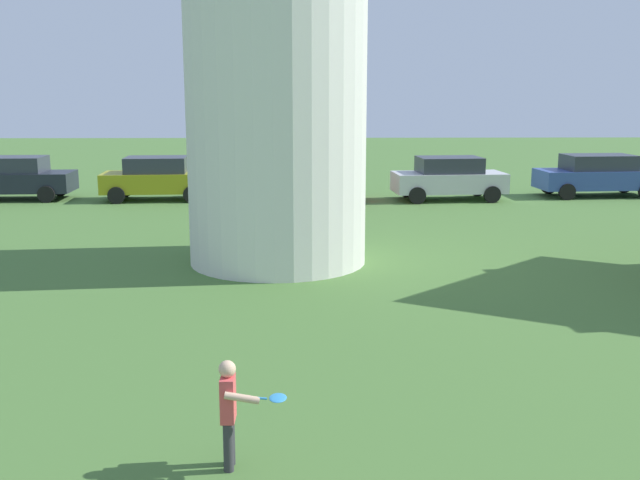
# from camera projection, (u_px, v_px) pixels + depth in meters

# --- Properties ---
(player_far) EXTENTS (0.70, 0.49, 1.19)m
(player_far) POSITION_uv_depth(u_px,v_px,m) (231.00, 408.00, 7.58)
(player_far) COLOR #333338
(player_far) RESTS_ON ground_plane
(parked_car_black) EXTENTS (4.51, 2.03, 1.56)m
(parked_car_black) POSITION_uv_depth(u_px,v_px,m) (10.00, 177.00, 26.60)
(parked_car_black) COLOR #1E232D
(parked_car_black) RESTS_ON ground_plane
(parked_car_mustard) EXTENTS (3.95, 2.09, 1.56)m
(parked_car_mustard) POSITION_uv_depth(u_px,v_px,m) (157.00, 178.00, 26.54)
(parked_car_mustard) COLOR #999919
(parked_car_mustard) RESTS_ON ground_plane
(parked_car_red) EXTENTS (3.96, 2.05, 1.56)m
(parked_car_red) POSITION_uv_depth(u_px,v_px,m) (308.00, 179.00, 26.24)
(parked_car_red) COLOR red
(parked_car_red) RESTS_ON ground_plane
(parked_car_silver) EXTENTS (4.10, 2.15, 1.56)m
(parked_car_silver) POSITION_uv_depth(u_px,v_px,m) (449.00, 178.00, 26.51)
(parked_car_silver) COLOR silver
(parked_car_silver) RESTS_ON ground_plane
(parked_car_blue) EXTENTS (4.55, 2.12, 1.56)m
(parked_car_blue) POSITION_uv_depth(u_px,v_px,m) (598.00, 175.00, 27.46)
(parked_car_blue) COLOR #334C99
(parked_car_blue) RESTS_ON ground_plane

